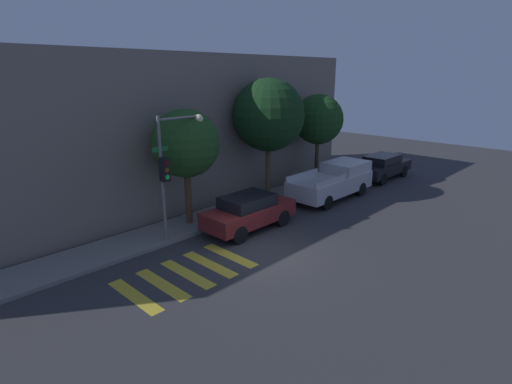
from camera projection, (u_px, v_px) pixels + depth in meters
The scene contains 11 objects.
ground_plane at pixel (264, 253), 14.99m from camera, with size 60.00×60.00×0.00m, color #333335.
sidewalk at pixel (194, 223), 17.81m from camera, with size 26.00×2.15×0.14m, color slate.
building_row at pixel (135, 132), 19.74m from camera, with size 26.00×6.00×7.43m, color slate.
crosswalk at pixel (187, 274), 13.47m from camera, with size 4.36×2.60×0.00m.
traffic_light_pole at pixel (172, 159), 15.20m from camera, with size 2.39×0.56×5.01m.
sedan_near_corner at pixel (249, 211), 17.04m from camera, with size 4.24×1.75×1.56m.
pickup_truck at pixel (333, 181), 21.47m from camera, with size 5.29×2.08×1.81m.
sedan_middle at pixel (382, 166), 25.37m from camera, with size 4.67×1.77×1.54m.
tree_near_corner at pixel (186, 144), 16.70m from camera, with size 2.88×2.88×5.12m.
tree_midblock at pixel (269, 115), 20.04m from camera, with size 3.66×3.66×6.30m.
tree_far_end at pixel (318, 120), 23.18m from camera, with size 2.89×2.89×5.36m.
Camera 1 is at (-10.08, -9.28, 6.51)m, focal length 28.00 mm.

